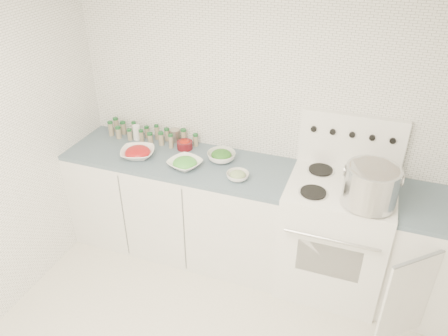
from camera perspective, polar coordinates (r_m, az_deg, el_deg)
The scene contains 12 objects.
room_walls at distance 1.99m, azimuth -0.18°, elevation -2.27°, with size 3.54×3.04×2.52m.
counter_left at distance 3.79m, azimuth -5.72°, elevation -4.63°, with size 1.85×0.62×0.90m.
stove at distance 3.49m, azimuth 14.24°, elevation -8.19°, with size 0.76×0.70×1.36m.
stock_pot at distance 3.00m, azimuth 18.68°, elevation -2.03°, with size 0.37×0.35×0.27m.
bowl_tomato at distance 3.59m, azimuth -11.21°, elevation 2.00°, with size 0.34×0.34×0.09m.
bowl_snowpea at distance 3.40m, azimuth -5.13°, elevation 0.62°, with size 0.31×0.31×0.08m.
bowl_broccoli at distance 3.47m, azimuth -0.35°, elevation 1.60°, with size 0.30×0.30×0.09m.
bowl_zucchini at distance 3.24m, azimuth 1.79°, elevation -0.99°, with size 0.17×0.17×0.07m.
bowl_pepper at distance 3.66m, azimuth -5.15°, elevation 3.09°, with size 0.13×0.13×0.08m.
salt_canister at distance 3.86m, azimuth -11.34°, elevation 4.58°, with size 0.06×0.06×0.13m, color white.
tin_can at distance 3.78m, azimuth -6.40°, elevation 4.23°, with size 0.08×0.08×0.11m, color #9D9485.
spice_cluster at distance 3.84m, azimuth -10.12°, elevation 4.50°, with size 0.82×0.16×0.14m.
Camera 1 is at (0.57, -1.56, 2.65)m, focal length 35.00 mm.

